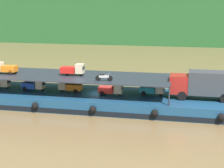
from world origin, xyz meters
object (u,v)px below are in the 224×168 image
(covered_lorry, at_px, (203,84))
(mini_truck_lower_fore, at_px, (111,89))
(mini_truck_lower_stern, at_px, (0,83))
(mini_truck_lower_aft, at_px, (34,85))
(cargo_barge, at_px, (102,100))
(mini_truck_upper_mid, at_px, (73,70))
(motorcycle_upper_port, at_px, (104,77))
(mini_truck_lower_bow, at_px, (153,89))
(mini_truck_lower_mid, at_px, (70,86))
(mini_truck_upper_stern, at_px, (5,68))

(covered_lorry, height_order, mini_truck_lower_fore, covered_lorry)
(mini_truck_lower_stern, xyz_separation_m, mini_truck_lower_aft, (4.67, -0.25, 0.00))
(cargo_barge, relative_size, mini_truck_upper_mid, 11.95)
(motorcycle_upper_port, bearing_deg, covered_lorry, 11.07)
(cargo_barge, height_order, covered_lorry, covered_lorry)
(cargo_barge, distance_m, mini_truck_lower_stern, 13.14)
(mini_truck_lower_aft, bearing_deg, mini_truck_lower_bow, 2.99)
(mini_truck_lower_aft, bearing_deg, cargo_barge, 1.34)
(mini_truck_lower_stern, bearing_deg, mini_truck_lower_aft, -3.12)
(mini_truck_lower_stern, relative_size, motorcycle_upper_port, 1.46)
(mini_truck_lower_mid, xyz_separation_m, mini_truck_lower_bow, (9.78, 0.51, 0.00))
(mini_truck_lower_fore, relative_size, motorcycle_upper_port, 1.44)
(covered_lorry, relative_size, mini_truck_lower_aft, 2.84)
(cargo_barge, xyz_separation_m, mini_truck_lower_bow, (5.81, 0.55, 1.44))
(cargo_barge, xyz_separation_m, motorcycle_upper_port, (0.72, -2.16, 3.18))
(cargo_barge, bearing_deg, motorcycle_upper_port, -71.50)
(mini_truck_upper_stern, bearing_deg, mini_truck_lower_aft, 5.53)
(mini_truck_upper_stern, bearing_deg, mini_truck_lower_bow, 3.49)
(mini_truck_lower_stern, bearing_deg, mini_truck_lower_mid, -0.15)
(mini_truck_lower_bow, xyz_separation_m, motorcycle_upper_port, (-5.09, -2.70, 1.74))
(cargo_barge, height_order, mini_truck_upper_stern, mini_truck_upper_stern)
(mini_truck_lower_bow, bearing_deg, cargo_barge, -174.64)
(cargo_barge, height_order, mini_truck_lower_mid, mini_truck_lower_mid)
(mini_truck_upper_stern, relative_size, motorcycle_upper_port, 1.45)
(covered_lorry, bearing_deg, mini_truck_lower_stern, 179.70)
(mini_truck_lower_aft, xyz_separation_m, mini_truck_upper_stern, (-3.46, -0.33, 2.00))
(mini_truck_lower_stern, distance_m, motorcycle_upper_port, 14.07)
(covered_lorry, bearing_deg, mini_truck_lower_bow, 173.71)
(mini_truck_upper_mid, xyz_separation_m, motorcycle_upper_port, (4.27, -2.34, -0.26))
(cargo_barge, distance_m, mini_truck_lower_fore, 1.91)
(mini_truck_lower_aft, xyz_separation_m, mini_truck_lower_bow, (14.21, 0.74, 0.00))
(covered_lorry, height_order, mini_truck_upper_mid, mini_truck_upper_mid)
(mini_truck_lower_stern, relative_size, mini_truck_lower_aft, 1.00)
(mini_truck_lower_aft, relative_size, motorcycle_upper_port, 1.46)
(mini_truck_lower_fore, distance_m, mini_truck_upper_stern, 13.18)
(cargo_barge, distance_m, mini_truck_upper_stern, 12.35)
(mini_truck_lower_fore, bearing_deg, motorcycle_upper_port, -104.65)
(mini_truck_lower_aft, relative_size, mini_truck_upper_mid, 1.01)
(mini_truck_upper_stern, height_order, motorcycle_upper_port, mini_truck_upper_stern)
(mini_truck_upper_stern, bearing_deg, mini_truck_lower_mid, 4.10)
(mini_truck_lower_aft, relative_size, mini_truck_lower_fore, 1.01)
(mini_truck_lower_mid, height_order, mini_truck_upper_mid, mini_truck_upper_mid)
(mini_truck_lower_aft, distance_m, motorcycle_upper_port, 9.49)
(mini_truck_lower_stern, height_order, mini_truck_lower_bow, same)
(covered_lorry, bearing_deg, mini_truck_lower_aft, -179.63)
(covered_lorry, relative_size, mini_truck_lower_fore, 2.87)
(cargo_barge, relative_size, mini_truck_lower_fore, 11.94)
(mini_truck_upper_stern, xyz_separation_m, motorcycle_upper_port, (12.57, -1.63, -0.26))
(mini_truck_lower_bow, bearing_deg, mini_truck_lower_mid, -177.00)
(covered_lorry, bearing_deg, motorcycle_upper_port, -168.93)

